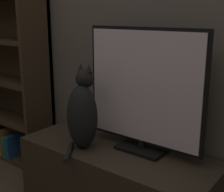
% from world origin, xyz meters
% --- Properties ---
extents(tv_stand, '(1.22, 0.47, 0.43)m').
position_xyz_m(tv_stand, '(0.00, 0.94, 0.21)').
color(tv_stand, '#33281E').
rests_on(tv_stand, ground_plane).
extents(tv, '(0.74, 0.17, 0.72)m').
position_xyz_m(tv, '(0.13, 1.03, 0.79)').
color(tv, black).
rests_on(tv, tv_stand).
extents(cat, '(0.19, 0.32, 0.51)m').
position_xyz_m(cat, '(-0.17, 0.85, 0.64)').
color(cat, black).
rests_on(cat, tv_stand).
extents(bookshelf, '(0.89, 0.28, 1.68)m').
position_xyz_m(bookshelf, '(-1.26, 1.09, 0.74)').
color(bookshelf, '#3D2D1E').
rests_on(bookshelf, ground_plane).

